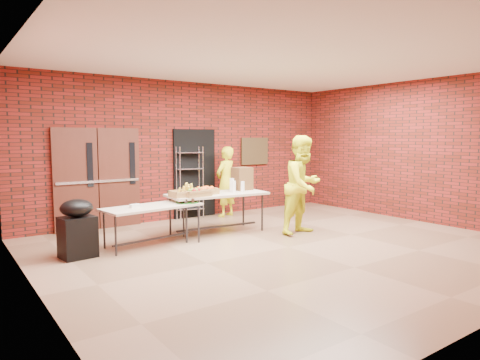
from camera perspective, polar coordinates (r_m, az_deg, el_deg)
name	(u,v)px	position (r m, az deg, el deg)	size (l,w,h in m)	color
room	(289,155)	(7.35, 6.60, 3.29)	(8.08, 7.08, 3.28)	brown
double_doors	(98,179)	(9.33, -18.38, 0.17)	(1.78, 0.12, 2.10)	#461E14
dark_doorway	(195,173)	(10.26, -6.07, 0.88)	(1.10, 0.06, 2.10)	black
bronze_plaque	(255,151)	(11.22, 1.98, 3.87)	(0.85, 0.04, 0.70)	#3F3119
wire_rack	(190,183)	(10.06, -6.69, -0.37)	(0.62, 0.21, 1.70)	silver
table_left	(152,209)	(7.67, -11.61, -3.83)	(1.80, 0.93, 0.71)	#BDAB90
table_right	(217,196)	(8.47, -3.03, -2.21)	(2.03, 0.99, 0.81)	#BDAB90
basket_bananas	(183,193)	(8.02, -7.56, -1.75)	(0.46, 0.36, 0.14)	#9E7C3F
basket_oranges	(205,191)	(8.33, -4.72, -1.45)	(0.46, 0.36, 0.14)	#9E7C3F
basket_apples	(196,193)	(8.04, -5.90, -1.69)	(0.49, 0.38, 0.15)	#9E7C3F
muffin_tray	(187,200)	(7.91, -7.04, -2.68)	(0.42, 0.42, 0.10)	#134813
napkin_box	(135,206)	(7.54, -13.79, -3.37)	(0.17, 0.11, 0.06)	white
coffee_dispenser	(242,179)	(8.95, 0.27, 0.19)	(0.36, 0.32, 0.47)	brown
cup_stack_front	(234,187)	(8.57, -0.83, -0.87)	(0.08, 0.08, 0.23)	white
cup_stack_mid	(243,187)	(8.55, 0.36, -0.93)	(0.07, 0.07, 0.22)	white
cup_stack_back	(232,185)	(8.67, -1.10, -0.67)	(0.09, 0.09, 0.27)	white
covered_grill	(77,228)	(7.28, -20.87, -6.05)	(0.56, 0.49, 0.94)	black
volunteer_woman	(226,182)	(10.31, -1.92, -0.22)	(0.62, 0.40, 1.69)	#F2F41B
volunteer_man	(303,185)	(8.52, 8.44, -0.65)	(0.94, 0.74, 1.94)	#F2F41B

